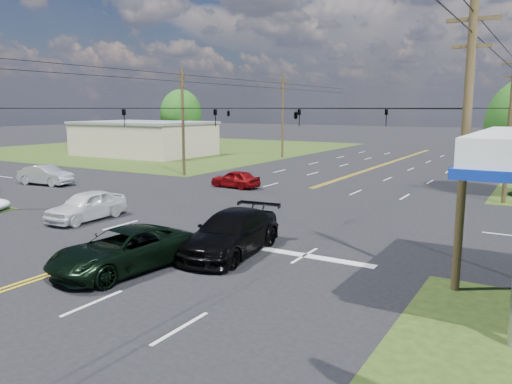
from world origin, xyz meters
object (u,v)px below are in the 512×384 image
Objects in this scene: pole_se at (465,143)px; pole_nw at (183,120)px; retail_nw at (144,139)px; pickup_white at (86,206)px; pickup_dkgreen at (123,250)px; suv_black at (231,233)px; tree_far_l at (181,114)px; sedan_silver at (46,175)px; pole_left_far at (283,115)px; pole_ne at (510,126)px.

pole_se and pole_nw have the same top height.
retail_nw reaches higher than pickup_white.
suv_black is (2.22, 3.94, 0.08)m from pickup_dkgreen.
pickup_white is (25.98, -40.00, -4.40)m from tree_far_l.
pole_nw is at bearing -37.41° from retail_nw.
pickup_white is 14.60m from sedan_silver.
pickup_dkgreen is (33.97, -45.16, -4.40)m from tree_far_l.
tree_far_l is at bearing 168.11° from pole_left_far.
retail_nw is 10.69m from tree_far_l.
suv_black is at bearing 68.11° from pickup_dkgreen.
suv_black is (17.18, -37.21, -4.29)m from pole_left_far.
pole_left_far is 1.15× the size of tree_far_l.
pole_se is at bearing -90.00° from pole_ne.
pole_se is at bearing 28.11° from pickup_dkgreen.
pole_nw reaches higher than suv_black.
pole_se reaches higher than retail_nw.
pole_nw is 12.30m from sedan_silver.
suv_black is (36.18, -41.21, -4.32)m from tree_far_l.
pole_left_far is (-26.00, 19.00, 0.25)m from pole_ne.
pole_ne reaches higher than suv_black.
pole_se is 60.88m from tree_far_l.
retail_nw is at bearing 163.18° from pole_ne.
pole_left_far is 44.01m from pickup_dkgreen.
pickup_white is (-19.02, 1.00, -4.12)m from pole_se.
suv_black is at bearing -65.22° from pole_left_far.
retail_nw is 38.42m from pickup_white.
pole_left_far reaches higher than pole_nw.
pole_left_far is 36.93m from pickup_white.
retail_nw is 18.30m from pole_left_far.
pole_nw reaches higher than retail_nw.
suv_black is at bearing -115.83° from pole_ne.
retail_nw is 2.81× the size of pickup_dkgreen.
pole_ne is (0.00, 18.00, 0.00)m from pole_se.
pole_ne is (26.00, 0.00, 0.00)m from pole_nw.
retail_nw is at bearing 142.59° from pole_nw.
pickup_white is at bearing -125.66° from sedan_silver.
pickup_dkgreen is (-11.03, -4.16, -4.12)m from pole_se.
tree_far_l reaches higher than suv_black.
pole_ne is at bearing 70.99° from pickup_dkgreen.
pole_left_far reaches higher than suv_black.
pole_se is 0.95× the size of pole_left_far.
sedan_silver is (-31.84, 8.00, -4.14)m from pole_se.
pole_left_far is 2.13× the size of sedan_silver.
pole_nw is 2.03× the size of sedan_silver.
tree_far_l is 1.86× the size of sedan_silver.
pole_nw is at bearing -50.44° from tree_far_l.
pickup_dkgreen is at bearing -127.32° from sedan_silver.
pole_ne is 0.95× the size of pole_left_far.
pole_nw is at bearing 131.50° from pickup_dkgreen.
pickup_white reaches higher than pickup_dkgreen.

